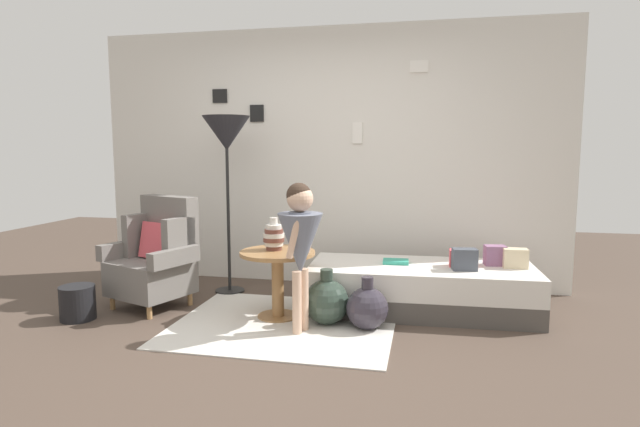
% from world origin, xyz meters
% --- Properties ---
extents(ground_plane, '(12.00, 12.00, 0.00)m').
position_xyz_m(ground_plane, '(0.00, 0.00, 0.00)').
color(ground_plane, '#4C3D33').
extents(gallery_wall, '(4.80, 0.12, 2.60)m').
position_xyz_m(gallery_wall, '(-0.00, 1.95, 1.30)').
color(gallery_wall, silver).
rests_on(gallery_wall, ground).
extents(rug, '(1.73, 1.45, 0.01)m').
position_xyz_m(rug, '(-0.06, 0.57, 0.01)').
color(rug, silver).
rests_on(rug, ground).
extents(armchair, '(0.88, 0.77, 0.97)m').
position_xyz_m(armchair, '(-1.31, 0.82, 0.44)').
color(armchair, tan).
rests_on(armchair, ground).
extents(daybed, '(1.93, 0.87, 0.40)m').
position_xyz_m(daybed, '(1.00, 1.15, 0.20)').
color(daybed, '#4C4742').
rests_on(daybed, ground).
extents(pillow_head, '(0.20, 0.13, 0.16)m').
position_xyz_m(pillow_head, '(1.77, 1.22, 0.48)').
color(pillow_head, beige).
rests_on(pillow_head, daybed).
extents(pillow_mid, '(0.19, 0.14, 0.17)m').
position_xyz_m(pillow_mid, '(1.61, 1.29, 0.48)').
color(pillow_mid, gray).
rests_on(pillow_mid, daybed).
extents(pillow_back, '(0.21, 0.15, 0.18)m').
position_xyz_m(pillow_back, '(1.34, 1.04, 0.49)').
color(pillow_back, '#474C56').
rests_on(pillow_back, daybed).
extents(pillow_extra, '(0.18, 0.12, 0.14)m').
position_xyz_m(pillow_extra, '(1.32, 1.17, 0.47)').
color(pillow_extra, '#D64C56').
rests_on(pillow_extra, daybed).
extents(side_table, '(0.62, 0.62, 0.56)m').
position_xyz_m(side_table, '(-0.16, 0.72, 0.41)').
color(side_table, '#9E7042').
rests_on(side_table, ground).
extents(vase_striped, '(0.18, 0.18, 0.27)m').
position_xyz_m(vase_striped, '(-0.20, 0.76, 0.67)').
color(vase_striped, brown).
rests_on(vase_striped, side_table).
extents(floor_lamp, '(0.45, 0.45, 1.70)m').
position_xyz_m(floor_lamp, '(-0.84, 1.37, 1.49)').
color(floor_lamp, black).
rests_on(floor_lamp, ground).
extents(person_child, '(0.34, 0.34, 1.14)m').
position_xyz_m(person_child, '(0.11, 0.41, 0.73)').
color(person_child, '#D8AD8E').
rests_on(person_child, ground).
extents(book_on_daybed, '(0.23, 0.17, 0.03)m').
position_xyz_m(book_on_daybed, '(0.78, 1.18, 0.42)').
color(book_on_daybed, teal).
rests_on(book_on_daybed, daybed).
extents(demijohn_near, '(0.36, 0.36, 0.45)m').
position_xyz_m(demijohn_near, '(0.27, 0.65, 0.18)').
color(demijohn_near, '#2D3D33').
rests_on(demijohn_near, ground).
extents(demijohn_far, '(0.33, 0.33, 0.41)m').
position_xyz_m(demijohn_far, '(0.60, 0.60, 0.17)').
color(demijohn_far, '#332D38').
rests_on(demijohn_far, ground).
extents(magazine_basket, '(0.28, 0.28, 0.28)m').
position_xyz_m(magazine_basket, '(-1.75, 0.33, 0.14)').
color(magazine_basket, black).
rests_on(magazine_basket, ground).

